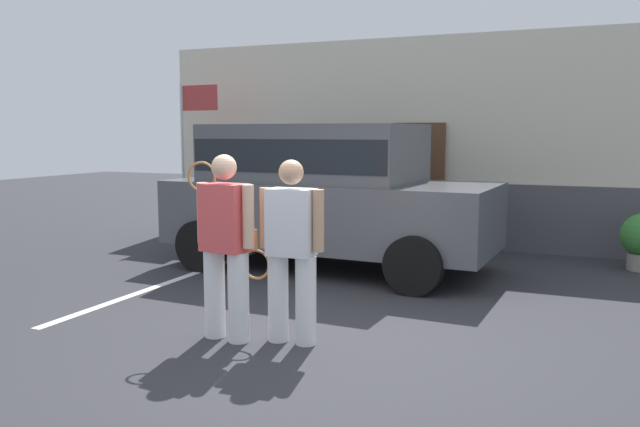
% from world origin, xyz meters
% --- Properties ---
extents(ground_plane, '(40.00, 40.00, 0.00)m').
position_xyz_m(ground_plane, '(0.00, 0.00, 0.00)').
color(ground_plane, '#2D2D33').
extents(parking_stripe_0, '(0.12, 4.40, 0.01)m').
position_xyz_m(parking_stripe_0, '(-2.65, 1.50, 0.00)').
color(parking_stripe_0, silver).
rests_on(parking_stripe_0, ground_plane).
extents(house_frontage, '(10.55, 0.40, 3.55)m').
position_xyz_m(house_frontage, '(-0.00, 5.72, 1.67)').
color(house_frontage, beige).
rests_on(house_frontage, ground_plane).
extents(parked_suv, '(4.68, 2.33, 2.05)m').
position_xyz_m(parked_suv, '(-1.17, 3.15, 1.15)').
color(parked_suv, '#4C4F54').
rests_on(parked_suv, ground_plane).
extents(tennis_player_man, '(0.77, 0.33, 1.74)m').
position_xyz_m(tennis_player_man, '(-0.75, -0.21, 0.91)').
color(tennis_player_man, white).
rests_on(tennis_player_man, ground_plane).
extents(tennis_player_woman, '(0.89, 0.27, 1.70)m').
position_xyz_m(tennis_player_woman, '(-0.14, -0.06, 0.88)').
color(tennis_player_woman, white).
rests_on(tennis_player_woman, ground_plane).
extents(flag_pole, '(0.80, 0.06, 2.83)m').
position_xyz_m(flag_pole, '(-4.41, 4.66, 1.97)').
color(flag_pole, silver).
rests_on(flag_pole, ground_plane).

